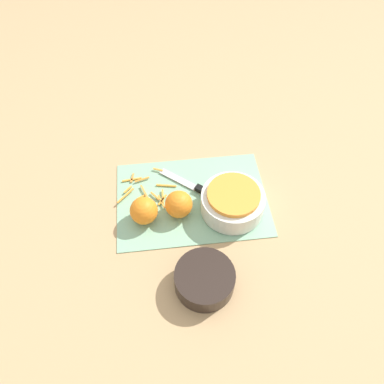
{
  "coord_description": "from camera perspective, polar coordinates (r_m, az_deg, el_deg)",
  "views": [
    {
      "loc": [
        0.08,
        0.67,
        0.93
      ],
      "look_at": [
        0.0,
        0.0,
        0.04
      ],
      "focal_mm": 35.0,
      "sensor_mm": 36.0,
      "label": 1
    }
  ],
  "objects": [
    {
      "name": "ground_plane",
      "position": [
        1.15,
        -0.0,
        -1.09
      ],
      "size": [
        4.0,
        4.0,
        0.0
      ],
      "primitive_type": "plane",
      "color": "tan"
    },
    {
      "name": "cutting_board",
      "position": [
        1.14,
        -0.0,
        -1.0
      ],
      "size": [
        0.46,
        0.32,
        0.01
      ],
      "color": "#84B793",
      "rests_on": "ground_plane"
    },
    {
      "name": "bowl_speckled",
      "position": [
        1.09,
        6.21,
        -1.42
      ],
      "size": [
        0.19,
        0.19,
        0.08
      ],
      "color": "silver",
      "rests_on": "cutting_board"
    },
    {
      "name": "bowl_dark",
      "position": [
        0.98,
        2.06,
        -13.16
      ],
      "size": [
        0.16,
        0.16,
        0.06
      ],
      "color": "black",
      "rests_on": "ground_plane"
    },
    {
      "name": "knife",
      "position": [
        1.15,
        1.86,
        0.08
      ],
      "size": [
        0.2,
        0.17,
        0.02
      ],
      "rotation": [
        0.0,
        0.0,
        -0.69
      ],
      "color": "black",
      "rests_on": "cutting_board"
    },
    {
      "name": "orange_left",
      "position": [
        1.07,
        -7.35,
        -2.84
      ],
      "size": [
        0.08,
        0.08,
        0.08
      ],
      "color": "orange",
      "rests_on": "cutting_board"
    },
    {
      "name": "orange_right",
      "position": [
        1.08,
        -2.03,
        -1.88
      ],
      "size": [
        0.08,
        0.08,
        0.08
      ],
      "color": "orange",
      "rests_on": "cutting_board"
    },
    {
      "name": "peel_pile",
      "position": [
        1.16,
        -6.91,
        0.42
      ],
      "size": [
        0.18,
        0.16,
        0.01
      ],
      "color": "#F59A34",
      "rests_on": "cutting_board"
    }
  ]
}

